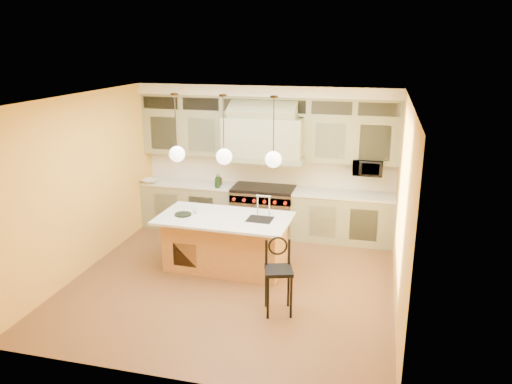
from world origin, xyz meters
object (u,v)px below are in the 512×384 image
(range, at_px, (264,210))
(kitchen_island, at_px, (226,241))
(counter_stool, at_px, (278,272))
(microwave, at_px, (368,167))

(range, distance_m, kitchen_island, 1.71)
(range, height_order, kitchen_island, kitchen_island)
(counter_stool, xyz_separation_m, microwave, (1.06, 2.99, 0.84))
(range, distance_m, counter_stool, 3.02)
(range, relative_size, counter_stool, 1.11)
(microwave, bearing_deg, kitchen_island, -140.63)
(kitchen_island, distance_m, counter_stool, 1.65)
(counter_stool, height_order, microwave, microwave)
(kitchen_island, relative_size, counter_stool, 2.03)
(microwave, bearing_deg, range, -176.88)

